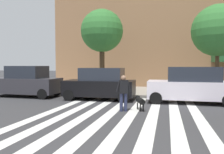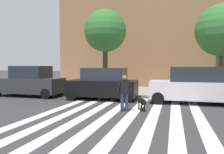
{
  "view_description": "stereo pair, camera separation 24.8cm",
  "coord_description": "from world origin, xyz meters",
  "px_view_note": "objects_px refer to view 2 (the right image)",
  "views": [
    {
      "loc": [
        1.41,
        -1.58,
        2.06
      ],
      "look_at": [
        -0.64,
        6.5,
        1.64
      ],
      "focal_mm": 34.72,
      "sensor_mm": 36.0,
      "label": 1
    },
    {
      "loc": [
        1.65,
        -1.52,
        2.06
      ],
      "look_at": [
        -0.64,
        6.5,
        1.64
      ],
      "focal_mm": 34.72,
      "sensor_mm": 36.0,
      "label": 2
    }
  ],
  "objects_px": {
    "parked_car_behind_first": "(103,84)",
    "street_tree_nearest": "(105,31)",
    "parked_car_near_curb": "(30,82)",
    "dog_on_leash": "(141,101)",
    "parked_car_third_in_line": "(193,86)",
    "pedestrian_dog_walker": "(124,91)",
    "street_tree_middle": "(222,30)"
  },
  "relations": [
    {
      "from": "street_tree_middle",
      "to": "pedestrian_dog_walker",
      "type": "xyz_separation_m",
      "value": [
        -5.0,
        -5.45,
        -3.37
      ]
    },
    {
      "from": "parked_car_near_curb",
      "to": "dog_on_leash",
      "type": "bearing_deg",
      "value": -18.37
    },
    {
      "from": "street_tree_nearest",
      "to": "pedestrian_dog_walker",
      "type": "distance_m",
      "value": 7.95
    },
    {
      "from": "parked_car_near_curb",
      "to": "parked_car_third_in_line",
      "type": "xyz_separation_m",
      "value": [
        10.52,
        0.0,
        0.01
      ]
    },
    {
      "from": "parked_car_near_curb",
      "to": "dog_on_leash",
      "type": "relative_size",
      "value": 4.22
    },
    {
      "from": "street_tree_middle",
      "to": "pedestrian_dog_walker",
      "type": "height_order",
      "value": "street_tree_middle"
    },
    {
      "from": "pedestrian_dog_walker",
      "to": "dog_on_leash",
      "type": "height_order",
      "value": "pedestrian_dog_walker"
    },
    {
      "from": "dog_on_leash",
      "to": "parked_car_near_curb",
      "type": "bearing_deg",
      "value": 161.63
    },
    {
      "from": "parked_car_third_in_line",
      "to": "street_tree_nearest",
      "type": "height_order",
      "value": "street_tree_nearest"
    },
    {
      "from": "parked_car_behind_first",
      "to": "street_tree_nearest",
      "type": "height_order",
      "value": "street_tree_nearest"
    },
    {
      "from": "parked_car_near_curb",
      "to": "parked_car_behind_first",
      "type": "distance_m",
      "value": 5.28
    },
    {
      "from": "parked_car_third_in_line",
      "to": "street_tree_nearest",
      "type": "xyz_separation_m",
      "value": [
        -6.12,
        3.25,
        3.73
      ]
    },
    {
      "from": "parked_car_third_in_line",
      "to": "street_tree_middle",
      "type": "xyz_separation_m",
      "value": [
        1.82,
        2.35,
        3.32
      ]
    },
    {
      "from": "parked_car_near_curb",
      "to": "street_tree_nearest",
      "type": "xyz_separation_m",
      "value": [
        4.4,
        3.25,
        3.74
      ]
    },
    {
      "from": "street_tree_nearest",
      "to": "parked_car_near_curb",
      "type": "bearing_deg",
      "value": -143.58
    },
    {
      "from": "street_tree_nearest",
      "to": "parked_car_third_in_line",
      "type": "bearing_deg",
      "value": -27.97
    },
    {
      "from": "parked_car_behind_first",
      "to": "parked_car_near_curb",
      "type": "bearing_deg",
      "value": -179.99
    },
    {
      "from": "street_tree_nearest",
      "to": "pedestrian_dog_walker",
      "type": "xyz_separation_m",
      "value": [
        2.95,
        -6.35,
        -3.78
      ]
    },
    {
      "from": "parked_car_near_curb",
      "to": "pedestrian_dog_walker",
      "type": "distance_m",
      "value": 7.98
    },
    {
      "from": "parked_car_third_in_line",
      "to": "pedestrian_dog_walker",
      "type": "height_order",
      "value": "parked_car_third_in_line"
    },
    {
      "from": "parked_car_near_curb",
      "to": "street_tree_nearest",
      "type": "relative_size",
      "value": 0.75
    },
    {
      "from": "parked_car_behind_first",
      "to": "parked_car_third_in_line",
      "type": "height_order",
      "value": "parked_car_third_in_line"
    },
    {
      "from": "street_tree_middle",
      "to": "pedestrian_dog_walker",
      "type": "distance_m",
      "value": 8.13
    },
    {
      "from": "parked_car_behind_first",
      "to": "pedestrian_dog_walker",
      "type": "xyz_separation_m",
      "value": [
        2.07,
        -3.1,
        -0.02
      ]
    },
    {
      "from": "parked_car_near_curb",
      "to": "parked_car_behind_first",
      "type": "xyz_separation_m",
      "value": [
        5.28,
        0.0,
        -0.02
      ]
    },
    {
      "from": "parked_car_behind_first",
      "to": "pedestrian_dog_walker",
      "type": "relative_size",
      "value": 2.63
    },
    {
      "from": "dog_on_leash",
      "to": "parked_car_behind_first",
      "type": "bearing_deg",
      "value": 136.02
    },
    {
      "from": "parked_car_behind_first",
      "to": "street_tree_nearest",
      "type": "bearing_deg",
      "value": 105.13
    },
    {
      "from": "street_tree_nearest",
      "to": "street_tree_middle",
      "type": "relative_size",
      "value": 1.07
    },
    {
      "from": "parked_car_behind_first",
      "to": "dog_on_leash",
      "type": "xyz_separation_m",
      "value": [
        2.77,
        -2.67,
        -0.51
      ]
    },
    {
      "from": "parked_car_behind_first",
      "to": "street_tree_nearest",
      "type": "xyz_separation_m",
      "value": [
        -0.88,
        3.25,
        3.75
      ]
    },
    {
      "from": "parked_car_behind_first",
      "to": "street_tree_middle",
      "type": "xyz_separation_m",
      "value": [
        7.06,
        2.35,
        3.35
      ]
    }
  ]
}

